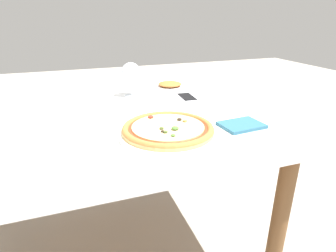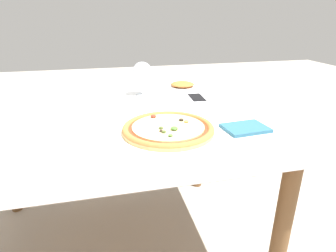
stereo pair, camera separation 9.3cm
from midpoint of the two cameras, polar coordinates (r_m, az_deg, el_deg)
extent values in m
plane|color=#B2A899|center=(1.53, -13.08, -23.77)|extent=(10.00, 10.00, 0.00)
cube|color=brown|center=(1.15, -15.94, 0.64)|extent=(1.24, 0.99, 0.04)
cube|color=white|center=(1.15, -16.05, 1.62)|extent=(1.34, 1.09, 0.01)
cylinder|color=brown|center=(1.16, 19.08, -19.92)|extent=(0.06, 0.06, 0.66)
cylinder|color=brown|center=(1.80, 2.12, -2.75)|extent=(0.06, 0.06, 0.66)
cylinder|color=white|center=(0.94, -2.83, -1.47)|extent=(0.34, 0.34, 0.01)
cylinder|color=#E0B26B|center=(0.94, -2.85, -0.85)|extent=(0.31, 0.31, 0.01)
torus|color=#B27538|center=(0.94, -2.85, -0.51)|extent=(0.31, 0.31, 0.02)
cylinder|color=#BC381E|center=(0.93, -2.85, -0.43)|extent=(0.26, 0.26, 0.00)
cylinder|color=beige|center=(0.93, -2.86, -0.20)|extent=(0.24, 0.24, 0.00)
ellipsoid|color=#425123|center=(0.88, -3.54, -1.25)|extent=(0.01, 0.01, 0.01)
ellipsoid|color=#4C7A33|center=(0.85, -2.06, -1.94)|extent=(0.01, 0.01, 0.01)
ellipsoid|color=#BC9342|center=(0.97, 0.70, 1.03)|extent=(0.02, 0.02, 0.01)
ellipsoid|color=#4C7A33|center=(0.90, -1.50, -0.49)|extent=(0.02, 0.02, 0.01)
ellipsoid|color=#2D2319|center=(0.89, -4.11, -1.12)|extent=(0.01, 0.01, 0.01)
ellipsoid|color=#425123|center=(0.91, -4.25, -0.49)|extent=(0.01, 0.01, 0.01)
ellipsoid|color=#A83323|center=(1.01, -6.18, 1.83)|extent=(0.02, 0.02, 0.01)
ellipsoid|color=#2D2319|center=(0.98, -0.37, 1.34)|extent=(0.02, 0.02, 0.01)
cube|color=silver|center=(1.22, -32.75, 0.33)|extent=(0.01, 0.05, 0.00)
cube|color=silver|center=(1.21, -32.40, 0.36)|extent=(0.01, 0.05, 0.00)
cylinder|color=silver|center=(1.41, -9.22, 6.14)|extent=(0.07, 0.07, 0.00)
cylinder|color=silver|center=(1.40, -9.31, 7.67)|extent=(0.01, 0.01, 0.07)
sphere|color=silver|center=(1.38, -9.51, 10.73)|extent=(0.09, 0.09, 0.09)
cube|color=white|center=(1.34, 1.85, 5.74)|extent=(0.08, 0.15, 0.01)
cube|color=black|center=(1.34, 1.85, 5.97)|extent=(0.07, 0.13, 0.00)
cylinder|color=white|center=(1.54, -1.37, 7.89)|extent=(0.22, 0.22, 0.01)
ellipsoid|color=#BC662D|center=(1.53, -1.38, 8.51)|extent=(0.13, 0.13, 0.02)
cube|color=#2D607A|center=(1.03, 12.24, 0.15)|extent=(0.16, 0.12, 0.01)
camera|label=1|loc=(0.05, -92.86, -1.16)|focal=30.00mm
camera|label=2|loc=(0.05, 87.14, 1.16)|focal=30.00mm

